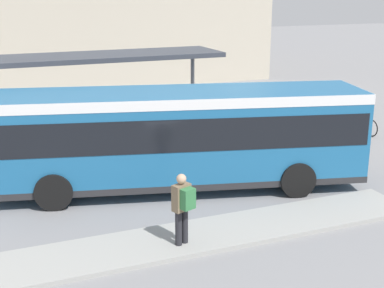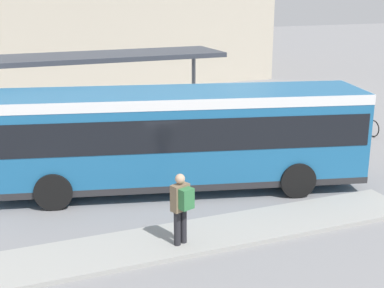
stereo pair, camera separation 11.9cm
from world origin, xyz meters
TOP-DOWN VIEW (x-y plane):
  - ground_plane at (0.00, 0.00)m, footprint 120.00×120.00m
  - curb_island at (-0.51, -3.51)m, footprint 12.01×1.80m
  - city_bus at (0.01, -0.00)m, footprint 11.83×5.28m
  - pedestrian_waiting at (-1.23, -3.87)m, footprint 0.52×0.56m
  - bicycle_red at (9.84, 3.05)m, footprint 0.48×1.70m
  - bicycle_white at (9.57, 3.86)m, footprint 0.48×1.54m
  - station_shelter at (-2.13, 5.48)m, footprint 11.70×2.62m

SIDE VIEW (x-z plane):
  - ground_plane at x=0.00m, z-range 0.00..0.00m
  - curb_island at x=-0.51m, z-range 0.00..0.12m
  - bicycle_white at x=9.57m, z-range 0.00..0.67m
  - bicycle_red at x=9.84m, z-range 0.00..0.73m
  - pedestrian_waiting at x=-1.23m, z-range 0.25..2.04m
  - city_bus at x=0.01m, z-range 0.26..3.36m
  - station_shelter at x=-2.13m, z-range 1.67..5.31m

